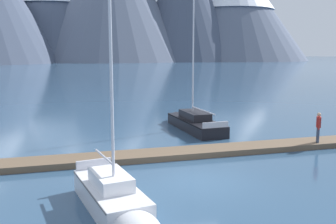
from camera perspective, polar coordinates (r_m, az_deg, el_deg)
name	(u,v)px	position (r m, az deg, el deg)	size (l,w,h in m)	color
ground_plane	(199,182)	(16.21, 4.59, -10.29)	(700.00, 700.00, 0.00)	#2D4C6B
mountain_rear_spur	(184,6)	(223.07, 2.47, 15.52)	(70.11, 70.11, 59.62)	#424C60
mountain_north_horn	(232,3)	(238.81, 9.45, 15.66)	(89.51, 89.51, 62.65)	slate
dock	(176,153)	(19.86, 1.24, -6.18)	(29.77, 3.56, 0.30)	brown
sailboat_second_berth	(115,199)	(13.05, -7.84, -12.74)	(2.72, 5.99, 8.36)	silver
sailboat_mid_dock_port	(193,121)	(26.75, 3.75, -1.42)	(2.60, 7.59, 8.77)	black
person_on_dock	(318,126)	(22.94, 21.49, -1.89)	(0.37, 0.53, 1.69)	#384256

